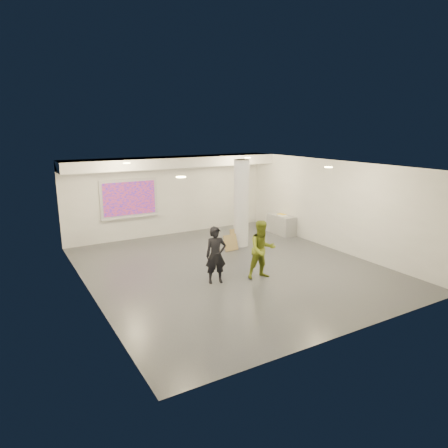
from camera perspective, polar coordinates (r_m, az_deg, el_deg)
floor at (r=11.86m, az=0.98°, el=-6.28°), size 8.00×9.00×0.01m
ceiling at (r=11.20m, az=1.04°, el=8.31°), size 8.00×9.00×0.01m
wall_back at (r=15.39m, az=-7.72°, el=4.02°), size 8.00×0.01×3.00m
wall_front at (r=8.08m, az=17.86°, el=-5.38°), size 8.00×0.01×3.00m
wall_left at (r=10.02m, az=-18.96°, el=-1.79°), size 0.01×9.00×3.00m
wall_right at (r=13.89m, az=15.28°, el=2.63°), size 0.01×9.00×3.00m
soffit_band at (r=14.72m, az=-7.05°, el=8.79°), size 8.00×1.10×0.36m
downlight_nw at (r=12.60m, az=-13.73°, el=8.44°), size 0.22×0.22×0.02m
downlight_ne at (r=14.48m, az=3.39°, el=9.43°), size 0.22×0.22×0.02m
downlight_sw at (r=8.86m, az=-6.17°, el=6.69°), size 0.22×0.22×0.02m
downlight_se at (r=11.37m, az=14.69°, el=7.86°), size 0.22×0.22×0.02m
column at (r=13.71m, az=2.48°, el=2.96°), size 0.52×0.52×3.00m
projection_screen at (r=14.81m, az=-13.38°, el=3.51°), size 2.10×0.13×1.42m
credenza at (r=15.66m, az=8.17°, el=-0.05°), size 0.55×1.27×0.74m
papers_stack at (r=15.44m, az=8.39°, el=1.20°), size 0.35×0.41×0.02m
postit_pad at (r=15.62m, az=8.24°, el=1.36°), size 0.28×0.34×0.03m
cardboard_back at (r=13.88m, az=2.04°, el=-1.95°), size 0.60×0.28×0.62m
cardboard_front at (r=13.42m, az=0.97°, el=-2.68°), size 0.50×0.24×0.53m
woman at (r=10.53m, az=-1.18°, el=-4.47°), size 0.63×0.50×1.53m
man at (r=10.90m, az=5.47°, el=-3.67°), size 0.87×0.73×1.62m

